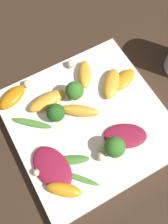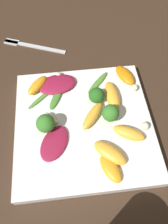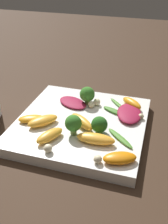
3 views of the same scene
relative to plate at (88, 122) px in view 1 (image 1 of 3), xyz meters
The scene contains 22 objects.
ground_plane 0.01m from the plate, ahead, with size 2.40×2.40×0.00m, color #382619.
plate is the anchor object (origin of this frame).
radicchio_leaf_0 0.12m from the plate, 63.70° to the right, with size 0.10×0.07×0.01m.
radicchio_leaf_1 0.08m from the plate, 33.78° to the left, with size 0.08×0.10×0.01m.
orange_segment_0 0.14m from the plate, 47.12° to the right, with size 0.06×0.06×0.02m.
orange_segment_1 0.03m from the plate, 159.09° to the right, with size 0.06×0.07×0.02m.
orange_segment_2 0.10m from the plate, 155.03° to the left, with size 0.07×0.05×0.02m.
orange_segment_3 0.09m from the plate, 118.62° to the left, with size 0.07×0.07×0.02m.
orange_segment_4 0.12m from the plate, 109.77° to the left, with size 0.05×0.07×0.01m.
orange_segment_5 0.16m from the plate, 135.57° to the right, with size 0.05×0.07×0.02m.
orange_segment_6 0.09m from the plate, 143.23° to the right, with size 0.03×0.08×0.02m.
broccoli_floret_0 0.09m from the plate, ahead, with size 0.04×0.04×0.05m.
broccoli_floret_1 0.07m from the plate, 124.08° to the right, with size 0.04×0.04×0.04m.
broccoli_floret_2 0.07m from the plate, behind, with size 0.04×0.04×0.05m.
arugula_sprig_0 0.09m from the plate, 50.73° to the right, with size 0.04×0.07×0.01m.
arugula_sprig_1 0.12m from the plate, 38.91° to the right, with size 0.07×0.06×0.01m.
arugula_sprig_2 0.11m from the plate, 114.56° to the right, with size 0.06×0.07×0.01m.
macadamia_nut_0 0.13m from the plate, 167.20° to the left, with size 0.02×0.02×0.02m.
macadamia_nut_1 0.15m from the plate, 150.47° to the right, with size 0.02×0.02×0.02m.
macadamia_nut_2 0.08m from the plate, 12.68° to the right, with size 0.02×0.02×0.02m.
macadamia_nut_3 0.14m from the plate, 70.90° to the right, with size 0.01×0.01×0.01m.
macadamia_nut_4 0.07m from the plate, ahead, with size 0.02×0.02×0.02m.
Camera 1 is at (0.17, -0.10, 0.50)m, focal length 42.00 mm.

